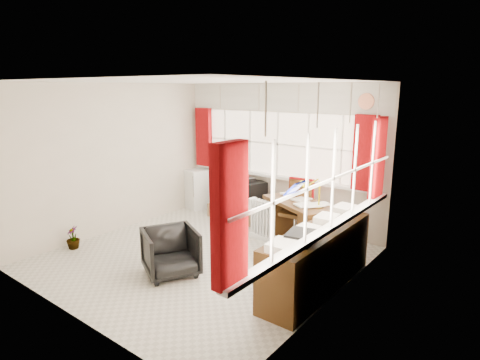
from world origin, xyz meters
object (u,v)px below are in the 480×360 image
at_px(desk_lamp, 320,188).
at_px(credenza, 317,258).
at_px(office_chair, 171,252).
at_px(mini_fridge, 198,188).
at_px(tv_bench, 244,214).
at_px(radiator, 263,224).
at_px(task_chair, 298,208).
at_px(crt_tv, 249,194).
at_px(desk, 299,221).

height_order(desk_lamp, credenza, desk_lamp).
xyz_separation_m(office_chair, mini_fridge, (-1.84, 2.45, 0.09)).
height_order(tv_bench, mini_fridge, mini_fridge).
distance_m(radiator, credenza, 1.73).
relative_size(credenza, tv_bench, 1.43).
xyz_separation_m(task_chair, office_chair, (-0.72, -2.08, -0.23)).
relative_size(task_chair, office_chair, 1.49).
bearing_deg(crt_tv, tv_bench, -128.64).
bearing_deg(tv_bench, crt_tv, 51.36).
height_order(desk_lamp, mini_fridge, desk_lamp).
bearing_deg(radiator, mini_fridge, 162.24).
xyz_separation_m(desk_lamp, tv_bench, (-1.78, 0.54, -0.88)).
distance_m(task_chair, mini_fridge, 2.59).
distance_m(office_chair, crt_tv, 2.51).
bearing_deg(crt_tv, desk, -20.85).
height_order(desk_lamp, crt_tv, desk_lamp).
distance_m(desk_lamp, task_chair, 0.70).
height_order(task_chair, mini_fridge, task_chair).
xyz_separation_m(tv_bench, crt_tv, (0.05, 0.07, 0.37)).
bearing_deg(crt_tv, desk_lamp, -19.38).
relative_size(desk, tv_bench, 0.98).
distance_m(office_chair, mini_fridge, 3.07).
xyz_separation_m(radiator, mini_fridge, (-2.08, 0.66, 0.14)).
bearing_deg(task_chair, desk, -55.23).
relative_size(task_chair, mini_fridge, 1.28).
relative_size(tv_bench, crt_tv, 2.02).
height_order(radiator, crt_tv, crt_tv).
bearing_deg(desk, mini_fridge, 168.75).
bearing_deg(radiator, task_chair, 30.86).
distance_m(credenza, mini_fridge, 3.87).
distance_m(desk, mini_fridge, 2.72).
distance_m(desk, office_chair, 2.09).
distance_m(desk_lamp, tv_bench, 2.06).
bearing_deg(office_chair, radiator, 20.52).
distance_m(credenza, crt_tv, 2.74).
bearing_deg(crt_tv, office_chair, -77.59).
relative_size(office_chair, tv_bench, 0.49).
distance_m(credenza, tv_bench, 2.75).
relative_size(task_chair, radiator, 1.57).
distance_m(desk_lamp, mini_fridge, 3.15).
relative_size(desk_lamp, crt_tv, 0.62).
bearing_deg(desk, crt_tv, 159.15).
bearing_deg(office_chair, crt_tv, 40.37).
bearing_deg(task_chair, crt_tv, 163.81).
height_order(desk_lamp, office_chair, desk_lamp).
height_order(desk, desk_lamp, desk_lamp).
bearing_deg(credenza, desk, 128.89).
bearing_deg(desk_lamp, radiator, -177.28).
relative_size(desk_lamp, credenza, 0.21).
distance_m(radiator, crt_tv, 1.04).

